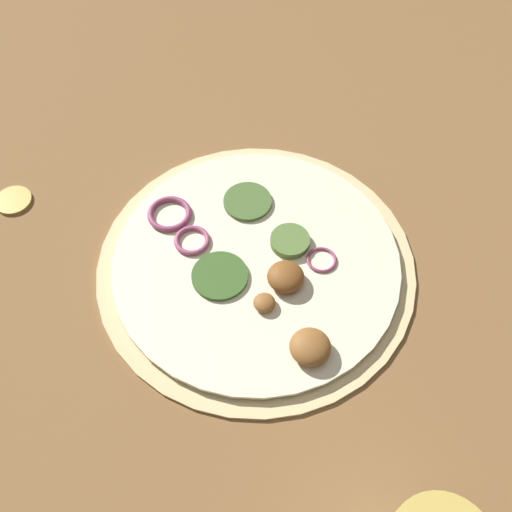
% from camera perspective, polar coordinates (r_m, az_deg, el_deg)
% --- Properties ---
extents(ground_plane, '(3.00, 3.00, 0.00)m').
position_cam_1_polar(ground_plane, '(0.58, 0.00, -0.93)').
color(ground_plane, brown).
extents(pizza, '(0.31, 0.31, 0.03)m').
position_cam_1_polar(pizza, '(0.58, 0.03, -0.71)').
color(pizza, beige).
rests_on(pizza, ground_plane).
extents(loose_cap, '(0.04, 0.04, 0.01)m').
position_cam_1_polar(loose_cap, '(0.68, -22.15, 5.02)').
color(loose_cap, gold).
rests_on(loose_cap, ground_plane).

